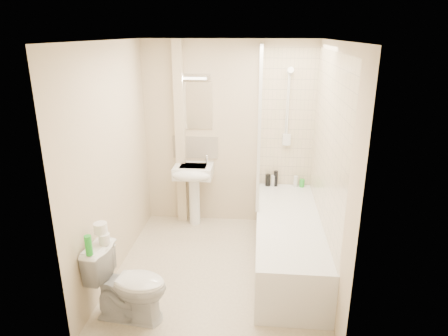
{
  "coord_description": "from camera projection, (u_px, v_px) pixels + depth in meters",
  "views": [
    {
      "loc": [
        0.4,
        -3.78,
        2.47
      ],
      "look_at": [
        0.04,
        0.2,
        1.11
      ],
      "focal_mm": 32.0,
      "sensor_mm": 36.0,
      "label": 1
    }
  ],
  "objects": [
    {
      "name": "toilet_roll_lower",
      "position": [
        104.0,
        239.0,
        3.51
      ],
      "size": [
        0.1,
        0.1,
        0.09
      ],
      "primitive_type": "cylinder",
      "color": "white",
      "rests_on": "toilet"
    },
    {
      "name": "pedestal_sink",
      "position": [
        193.0,
        179.0,
        5.17
      ],
      "size": [
        0.49,
        0.46,
        0.95
      ],
      "color": "white",
      "rests_on": "ground"
    },
    {
      "name": "tile_back",
      "position": [
        287.0,
        120.0,
        5.04
      ],
      "size": [
        0.7,
        0.01,
        1.75
      ],
      "primitive_type": "cube",
      "color": "beige",
      "rests_on": "wall_back"
    },
    {
      "name": "strip_light",
      "position": [
        193.0,
        76.0,
        4.95
      ],
      "size": [
        0.42,
        0.07,
        0.07
      ],
      "primitive_type": "cube",
      "color": "silver",
      "rests_on": "wall_back"
    },
    {
      "name": "toilet_roll_upper",
      "position": [
        101.0,
        228.0,
        3.5
      ],
      "size": [
        0.12,
        0.12,
        0.09
      ],
      "primitive_type": "cylinder",
      "color": "white",
      "rests_on": "toilet_roll_lower"
    },
    {
      "name": "splashback",
      "position": [
        195.0,
        147.0,
        5.27
      ],
      "size": [
        0.6,
        0.02,
        0.3
      ],
      "primitive_type": "cube",
      "color": "beige",
      "rests_on": "wall_back"
    },
    {
      "name": "bottle_black_a",
      "position": [
        268.0,
        180.0,
        5.24
      ],
      "size": [
        0.06,
        0.06,
        0.16
      ],
      "primitive_type": "cylinder",
      "color": "black",
      "rests_on": "bathtub"
    },
    {
      "name": "bottle_white_b",
      "position": [
        296.0,
        181.0,
        5.21
      ],
      "size": [
        0.05,
        0.05,
        0.15
      ],
      "primitive_type": "cylinder",
      "color": "white",
      "rests_on": "bathtub"
    },
    {
      "name": "mirror",
      "position": [
        194.0,
        106.0,
        5.09
      ],
      "size": [
        0.46,
        0.01,
        0.6
      ],
      "primitive_type": "cube",
      "color": "white",
      "rests_on": "wall_back"
    },
    {
      "name": "bathtub",
      "position": [
        288.0,
        240.0,
        4.41
      ],
      "size": [
        0.7,
        2.1,
        0.55
      ],
      "color": "white",
      "rests_on": "ground"
    },
    {
      "name": "bottle_white_a",
      "position": [
        273.0,
        181.0,
        5.24
      ],
      "size": [
        0.06,
        0.06,
        0.15
      ],
      "primitive_type": "cylinder",
      "color": "silver",
      "rests_on": "bathtub"
    },
    {
      "name": "floor",
      "position": [
        219.0,
        269.0,
        4.39
      ],
      "size": [
        2.5,
        2.5,
        0.0
      ],
      "primitive_type": "plane",
      "color": "beige",
      "rests_on": "ground"
    },
    {
      "name": "bottle_green",
      "position": [
        302.0,
        183.0,
        5.21
      ],
      "size": [
        0.07,
        0.07,
        0.1
      ],
      "primitive_type": "cylinder",
      "color": "green",
      "rests_on": "bathtub"
    },
    {
      "name": "pipe_boxing",
      "position": [
        180.0,
        135.0,
        5.18
      ],
      "size": [
        0.12,
        0.12,
        2.4
      ],
      "primitive_type": "cube",
      "color": "beige",
      "rests_on": "ground"
    },
    {
      "name": "shower_screen",
      "position": [
        259.0,
        125.0,
        4.64
      ],
      "size": [
        0.04,
        0.92,
        1.8
      ],
      "color": "white",
      "rests_on": "bathtub"
    },
    {
      "name": "wall_left",
      "position": [
        112.0,
        163.0,
        4.1
      ],
      "size": [
        0.02,
        2.5,
        2.4
      ],
      "primitive_type": "cube",
      "color": "beige",
      "rests_on": "ground"
    },
    {
      "name": "shower_fixture",
      "position": [
        288.0,
        111.0,
        4.96
      ],
      "size": [
        0.1,
        0.16,
        0.99
      ],
      "color": "white",
      "rests_on": "wall_back"
    },
    {
      "name": "green_bottle",
      "position": [
        89.0,
        245.0,
        3.32
      ],
      "size": [
        0.06,
        0.06,
        0.18
      ],
      "primitive_type": "cylinder",
      "color": "green",
      "rests_on": "toilet"
    },
    {
      "name": "tile_right",
      "position": [
        328.0,
        142.0,
        4.01
      ],
      "size": [
        0.01,
        2.1,
        1.75
      ],
      "primitive_type": "cube",
      "color": "beige",
      "rests_on": "wall_right"
    },
    {
      "name": "ceiling",
      "position": [
        218.0,
        40.0,
        3.62
      ],
      "size": [
        2.2,
        2.5,
        0.02
      ],
      "primitive_type": "cube",
      "color": "white",
      "rests_on": "wall_back"
    },
    {
      "name": "bottle_black_b",
      "position": [
        276.0,
        179.0,
        5.22
      ],
      "size": [
        0.05,
        0.05,
        0.21
      ],
      "primitive_type": "cylinder",
      "color": "black",
      "rests_on": "bathtub"
    },
    {
      "name": "toilet",
      "position": [
        129.0,
        284.0,
        3.55
      ],
      "size": [
        0.57,
        0.79,
        0.7
      ],
      "primitive_type": "imported",
      "rotation": [
        0.0,
        0.0,
        1.44
      ],
      "color": "white",
      "rests_on": "ground"
    },
    {
      "name": "wall_right",
      "position": [
        330.0,
        169.0,
        3.91
      ],
      "size": [
        0.02,
        2.5,
        2.4
      ],
      "primitive_type": "cube",
      "color": "beige",
      "rests_on": "ground"
    },
    {
      "name": "wall_back",
      "position": [
        228.0,
        135.0,
        5.18
      ],
      "size": [
        2.2,
        0.02,
        2.4
      ],
      "primitive_type": "cube",
      "color": "beige",
      "rests_on": "ground"
    }
  ]
}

